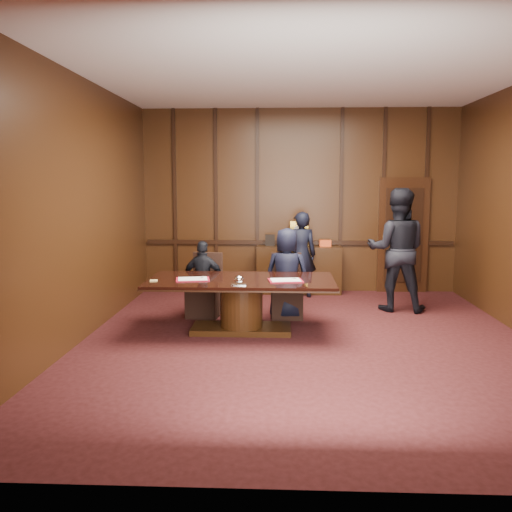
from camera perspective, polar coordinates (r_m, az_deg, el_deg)
The scene contains 13 objects.
room at distance 7.15m, azimuth 5.99°, elevation 4.66°, with size 7.00×7.04×3.50m.
sideboard at distance 10.38m, azimuth 4.52°, elevation -1.24°, with size 1.60×0.45×1.54m.
conference_table at distance 7.65m, azimuth -1.56°, elevation -4.27°, with size 2.62×1.32×0.76m.
folder_left at distance 7.59m, azimuth -6.68°, elevation -2.43°, with size 0.51×0.41×0.02m.
folder_right at distance 7.46m, azimuth 3.13°, elevation -2.57°, with size 0.50×0.39×0.02m.
inkstand at distance 7.16m, azimuth -1.82°, elevation -2.63°, with size 0.20×0.14×0.12m.
notepad at distance 7.57m, azimuth -10.72°, elevation -2.55°, with size 0.10×0.07×0.01m, color #FFD97C.
chair_left at distance 8.62m, azimuth -5.43°, elevation -4.41°, with size 0.56×0.56×0.99m.
chair_right at distance 8.54m, azimuth 3.23°, elevation -4.51°, with size 0.50×0.50×0.99m.
signatory_left at distance 8.49m, azimuth -5.56°, elevation -2.47°, with size 0.71×0.29×1.21m, color black.
signatory_right at distance 8.38m, azimuth 3.27°, elevation -1.85°, with size 0.69×0.45×1.41m, color black.
witness_left at distance 9.97m, azimuth 4.73°, elevation 0.15°, with size 0.58×0.38×1.58m, color black.
witness_right at distance 9.18m, azimuth 14.62°, elevation 0.64°, with size 0.98×0.76×2.02m, color black.
Camera 1 is at (-0.36, -6.99, 2.10)m, focal length 38.00 mm.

